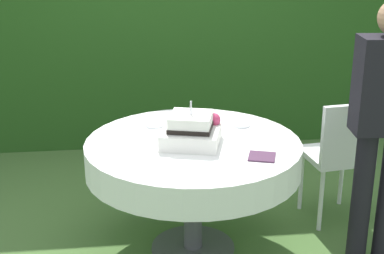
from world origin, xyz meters
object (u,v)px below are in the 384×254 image
Objects in this scene: cake_table at (193,157)px; serving_plate_near at (208,118)px; garden_chair at (341,150)px; standing_person at (384,119)px; serving_plate_left at (241,125)px; napkin_stack at (262,157)px; serving_plate_far at (154,125)px; wedding_cake at (192,131)px.

serving_plate_near is (0.15, 0.42, 0.11)m from cake_table.
cake_table is at bearing -167.15° from garden_chair.
standing_person is (0.91, -0.68, 0.18)m from serving_plate_near.
cake_table is at bearing -144.96° from serving_plate_left.
serving_plate_left is at bearing -42.07° from serving_plate_near.
garden_chair is at bearing -11.60° from serving_plate_near.
serving_plate_far is at bearing 133.81° from napkin_stack.
serving_plate_near is 0.38m from serving_plate_far.
napkin_stack is 0.73m from standing_person.
garden_chair is (0.88, -0.18, -0.20)m from serving_plate_near.
wedding_cake is at bearing -109.47° from cake_table.
napkin_stack is 0.88m from garden_chair.
serving_plate_far is 0.82m from napkin_stack.
garden_chair reaches higher than cake_table.
serving_plate_near is 0.26m from serving_plate_left.
serving_plate_far and serving_plate_left have the same top height.
cake_table is 1.06m from garden_chair.
wedding_cake is 0.45m from napkin_stack.
cake_table is at bearing -109.97° from serving_plate_near.
serving_plate_left is at bearing 144.88° from standing_person.
napkin_stack is (0.37, -0.26, -0.08)m from wedding_cake.
wedding_cake is 0.46× the size of garden_chair.
standing_person reaches higher than cake_table.
serving_plate_far is 1.03× the size of serving_plate_left.
serving_plate_near is at bearing 143.29° from standing_person.
serving_plate_far is 0.07× the size of standing_person.
serving_plate_far is at bearing 155.97° from standing_person.
standing_person is (1.07, -0.23, 0.11)m from wedding_cake.
napkin_stack is 0.17× the size of garden_chair.
garden_chair reaches higher than serving_plate_left.
wedding_cake reaches higher than serving_plate_near.
wedding_cake reaches higher than garden_chair.
standing_person is at bearing -13.92° from cake_table.
napkin_stack is at bearing -46.19° from serving_plate_far.
serving_plate_near is 0.14× the size of garden_chair.
napkin_stack is at bearing -34.90° from wedding_cake.
garden_chair is at bearing 37.70° from napkin_stack.
napkin_stack is (0.20, -0.70, -0.00)m from serving_plate_near.
standing_person is (1.28, -0.57, 0.18)m from serving_plate_far.
serving_plate_left is (0.36, 0.27, -0.08)m from wedding_cake.
standing_person is at bearing -24.03° from serving_plate_far.
wedding_cake is (-0.01, -0.03, 0.18)m from cake_table.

